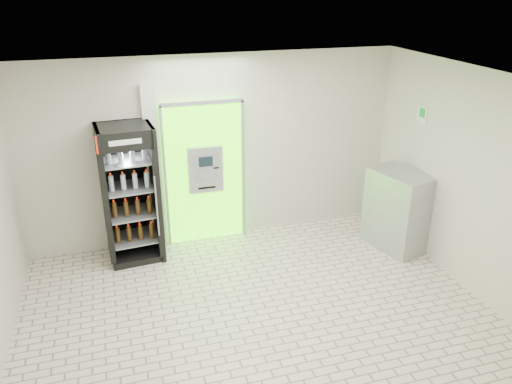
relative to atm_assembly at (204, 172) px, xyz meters
name	(u,v)px	position (x,y,z in m)	size (l,w,h in m)	color
ground	(260,321)	(0.20, -2.41, -1.17)	(6.00, 6.00, 0.00)	beige
room_shell	(261,188)	(0.20, -2.41, 0.67)	(6.00, 6.00, 6.00)	beige
atm_assembly	(204,172)	(0.00, 0.00, 0.00)	(1.30, 0.24, 2.33)	#4EF50A
pillar	(154,169)	(-0.78, 0.04, 0.13)	(0.22, 0.11, 2.60)	silver
beverage_cooler	(131,196)	(-1.18, -0.27, -0.16)	(0.85, 0.78, 2.11)	black
steel_cabinet	(398,210)	(2.87, -1.17, -0.53)	(0.88, 1.09, 1.27)	#9D9FA4
exit_sign	(423,115)	(3.19, -1.01, 0.95)	(0.02, 0.22, 0.26)	white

